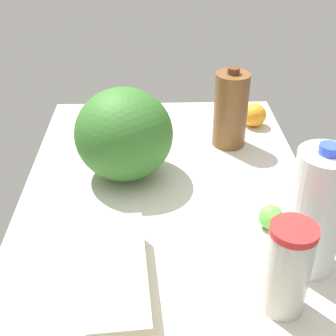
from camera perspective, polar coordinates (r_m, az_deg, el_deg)
The scene contains 9 objects.
countertop at distance 120.10cm, azimuth 0.00°, elevation -4.64°, with size 120.00×76.00×3.00cm, color beige.
milk_jug at distance 97.80cm, azimuth 17.62°, elevation -5.12°, with size 11.13×11.13×28.99cm.
watermelon at distance 124.23cm, azimuth -5.39°, elevation 4.13°, with size 26.06×26.06×24.62cm, color #326A26.
chocolate_milk_jug at distance 140.50cm, azimuth 7.64°, elevation 7.06°, with size 10.03×10.03×24.39cm.
tumbler_cup at distance 89.73cm, azimuth 14.35°, elevation -11.79°, with size 8.61×8.61×19.39cm.
egg_carton at distance 94.47cm, azimuth -6.05°, elevation -13.18°, with size 31.22×11.08×7.25cm, color beige.
orange_far_back at distance 156.05cm, azimuth 10.49°, elevation 6.38°, with size 7.66×7.66×7.66cm, color orange.
lime_by_jug at distance 111.96cm, azimuth 12.44°, elevation -5.87°, with size 5.79×5.79×5.79cm, color #5DB740.
lemon_beside_bowl at distance 157.18cm, azimuth -6.14°, elevation 6.83°, with size 7.08×7.08×7.08cm, color yellow.
Camera 1 is at (95.89, -3.15, 73.75)cm, focal length 50.00 mm.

